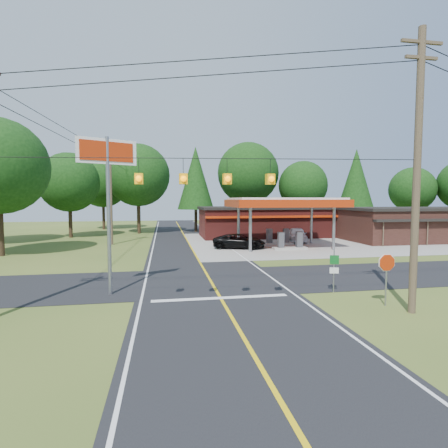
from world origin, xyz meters
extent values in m
plane|color=#3F571E|center=(0.00, 0.00, 0.00)|extent=(120.00, 120.00, 0.00)
cube|color=black|center=(0.00, 0.00, 0.01)|extent=(8.00, 120.00, 0.02)
cube|color=black|center=(0.00, 0.00, 0.01)|extent=(70.00, 7.00, 0.02)
cube|color=yellow|center=(0.00, 0.00, 0.03)|extent=(0.15, 110.00, 0.00)
cylinder|color=gray|center=(5.00, 10.50, 2.10)|extent=(0.28, 0.28, 4.20)
cylinder|color=gray|center=(5.00, 15.50, 2.10)|extent=(0.28, 0.28, 4.20)
cylinder|color=gray|center=(13.00, 10.50, 2.10)|extent=(0.28, 0.28, 4.20)
cylinder|color=gray|center=(13.00, 15.50, 2.10)|extent=(0.28, 0.28, 4.20)
cube|color=#B02A09|center=(9.00, 13.00, 4.35)|extent=(10.60, 7.40, 0.70)
cube|color=white|center=(9.00, 13.00, 4.75)|extent=(10.00, 7.00, 0.25)
cube|color=#9E9B93|center=(9.00, 11.20, 0.13)|extent=(3.20, 0.90, 0.22)
cube|color=#3F3F44|center=(8.10, 11.20, 0.95)|extent=(0.55, 0.45, 1.50)
cube|color=#3F3F44|center=(9.90, 11.20, 0.95)|extent=(0.55, 0.45, 1.50)
cube|color=#9E9B93|center=(9.00, 14.80, 0.13)|extent=(3.20, 0.90, 0.22)
cube|color=#3F3F44|center=(8.10, 14.80, 0.95)|extent=(0.55, 0.45, 1.50)
cube|color=#3F3F44|center=(9.90, 14.80, 0.95)|extent=(0.55, 0.45, 1.50)
cube|color=maroon|center=(10.00, 23.00, 1.75)|extent=(16.00, 7.00, 3.50)
cube|color=black|center=(10.00, 23.00, 3.65)|extent=(16.40, 7.40, 0.30)
cube|color=#B02A09|center=(10.00, 19.40, 2.70)|extent=(16.00, 0.50, 0.25)
cube|color=black|center=(28.00, 16.00, 1.75)|extent=(20.00, 8.00, 3.50)
cube|color=black|center=(28.00, 16.00, 3.65)|extent=(20.40, 8.40, 0.30)
cylinder|color=#473828|center=(7.50, -7.00, 5.75)|extent=(0.30, 0.30, 11.50)
cube|color=#473828|center=(7.50, -7.00, 10.90)|extent=(1.80, 0.12, 0.12)
cube|color=#473828|center=(7.50, -7.00, 10.30)|extent=(1.40, 0.12, 0.12)
cylinder|color=#473828|center=(-8.00, 18.00, 5.00)|extent=(0.30, 0.30, 10.00)
cube|color=#473828|center=(-8.00, 18.00, 9.40)|extent=(1.80, 0.12, 0.12)
cube|color=#473828|center=(-8.00, 18.00, 8.80)|extent=(1.40, 0.12, 0.12)
cylinder|color=#473828|center=(-6.50, 35.00, 4.75)|extent=(0.30, 0.30, 9.50)
cube|color=#F8B00D|center=(-3.55, -5.70, 5.50)|extent=(0.32, 0.32, 0.42)
cube|color=#F8B00D|center=(-1.85, -5.90, 5.50)|extent=(0.32, 0.32, 0.42)
cube|color=#F8B00D|center=(-0.15, -6.10, 5.50)|extent=(0.32, 0.32, 0.42)
cube|color=#F8B00D|center=(1.55, -6.30, 5.50)|extent=(0.32, 0.32, 0.42)
cylinder|color=#332316|center=(-14.00, 26.00, 1.98)|extent=(0.44, 0.44, 3.96)
sphere|color=black|center=(-14.00, 26.00, 6.82)|extent=(7.26, 7.26, 7.26)
cylinder|color=#332316|center=(-6.00, 30.00, 2.34)|extent=(0.44, 0.44, 4.68)
sphere|color=black|center=(-6.00, 30.00, 8.06)|extent=(8.58, 8.58, 8.58)
cylinder|color=#332316|center=(2.00, 31.00, 2.16)|extent=(0.44, 0.44, 4.32)
cone|color=black|center=(2.00, 31.00, 7.80)|extent=(5.28, 5.28, 9.00)
cylinder|color=#332316|center=(10.00, 32.00, 2.52)|extent=(0.44, 0.44, 5.04)
sphere|color=black|center=(10.00, 32.00, 8.68)|extent=(9.24, 9.24, 9.24)
cylinder|color=#332316|center=(18.00, 30.00, 1.98)|extent=(0.44, 0.44, 3.96)
sphere|color=black|center=(18.00, 30.00, 6.82)|extent=(7.26, 7.26, 7.26)
cylinder|color=#332316|center=(26.00, 29.00, 2.16)|extent=(0.44, 0.44, 4.32)
cone|color=black|center=(26.00, 29.00, 7.80)|extent=(5.28, 5.28, 9.00)
cylinder|color=#332316|center=(34.00, 27.00, 1.80)|extent=(0.44, 0.44, 3.60)
sphere|color=black|center=(34.00, 27.00, 6.20)|extent=(6.60, 6.60, 6.60)
cylinder|color=#332316|center=(-16.00, 12.00, 2.16)|extent=(0.44, 0.44, 4.32)
cylinder|color=#332316|center=(-12.00, 38.00, 2.16)|extent=(0.44, 0.44, 4.32)
sphere|color=black|center=(-12.00, 38.00, 7.44)|extent=(7.92, 7.92, 7.92)
imported|color=black|center=(4.50, 12.88, 0.70)|extent=(6.21, 6.21, 1.39)
imported|color=white|center=(12.00, 17.00, 0.79)|extent=(5.70, 5.70, 1.59)
cylinder|color=gray|center=(-5.27, -2.00, 3.86)|extent=(0.18, 0.18, 7.71)
cube|color=white|center=(-5.27, -2.00, 7.01)|extent=(2.65, 1.25, 1.21)
cube|color=#B02A09|center=(-5.27, -2.05, 7.01)|extent=(2.32, 1.09, 0.93)
cylinder|color=gray|center=(7.00, -5.97, 1.12)|extent=(0.07, 0.07, 2.24)
cylinder|color=gray|center=(5.80, -3.50, 1.09)|extent=(0.06, 0.06, 2.19)
cube|color=#0C591E|center=(5.80, -3.54, 1.68)|extent=(0.44, 0.14, 0.45)
cube|color=white|center=(5.80, -3.54, 1.14)|extent=(0.44, 0.14, 0.30)
camera|label=1|loc=(-2.62, -19.67, 4.69)|focal=28.00mm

